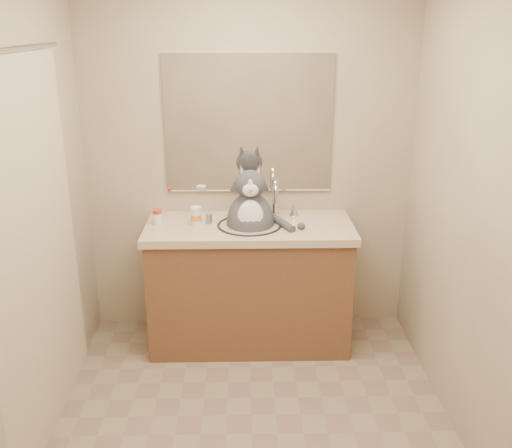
{
  "coord_description": "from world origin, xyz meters",
  "views": [
    {
      "loc": [
        -0.03,
        -2.5,
        2.08
      ],
      "look_at": [
        0.04,
        0.65,
        0.96
      ],
      "focal_mm": 40.0,
      "sensor_mm": 36.0,
      "label": 1
    }
  ],
  "objects_px": {
    "pill_bottle_redcap": "(157,217)",
    "grey_canister": "(209,219)",
    "cat": "(251,219)",
    "pill_bottle_orange": "(196,216)"
  },
  "relations": [
    {
      "from": "pill_bottle_redcap",
      "to": "grey_canister",
      "type": "xyz_separation_m",
      "value": [
        0.33,
        0.02,
        -0.02
      ]
    },
    {
      "from": "pill_bottle_redcap",
      "to": "cat",
      "type": "bearing_deg",
      "value": -0.74
    },
    {
      "from": "pill_bottle_orange",
      "to": "grey_canister",
      "type": "distance_m",
      "value": 0.09
    },
    {
      "from": "cat",
      "to": "pill_bottle_orange",
      "type": "height_order",
      "value": "cat"
    },
    {
      "from": "pill_bottle_orange",
      "to": "pill_bottle_redcap",
      "type": "bearing_deg",
      "value": -179.45
    },
    {
      "from": "cat",
      "to": "pill_bottle_redcap",
      "type": "relative_size",
      "value": 6.18
    },
    {
      "from": "cat",
      "to": "pill_bottle_redcap",
      "type": "bearing_deg",
      "value": 179.43
    },
    {
      "from": "grey_canister",
      "to": "pill_bottle_redcap",
      "type": "bearing_deg",
      "value": -176.21
    },
    {
      "from": "cat",
      "to": "pill_bottle_orange",
      "type": "relative_size",
      "value": 5.24
    },
    {
      "from": "pill_bottle_redcap",
      "to": "grey_canister",
      "type": "relative_size",
      "value": 1.63
    }
  ]
}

